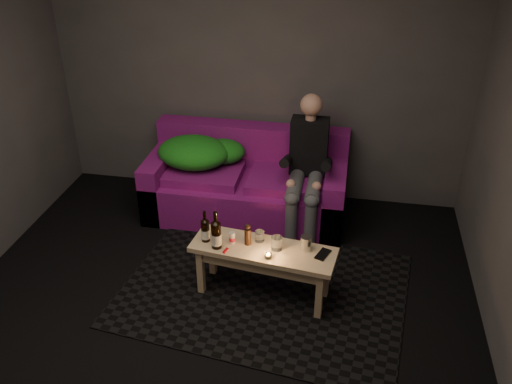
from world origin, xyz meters
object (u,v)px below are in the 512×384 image
(beer_bottle_a, at_px, (205,230))
(sofa, at_px, (247,185))
(steel_cup, at_px, (306,243))
(beer_bottle_b, at_px, (216,234))
(person, at_px, (307,164))
(coffee_table, at_px, (263,256))

(beer_bottle_a, bearing_deg, sofa, 85.89)
(beer_bottle_a, xyz_separation_m, steel_cup, (0.77, 0.02, -0.04))
(sofa, distance_m, beer_bottle_b, 1.28)
(steel_cup, bearing_deg, beer_bottle_b, -172.13)
(sofa, height_order, person, person)
(sofa, xyz_separation_m, steel_cup, (0.68, -1.16, 0.22))
(steel_cup, bearing_deg, sofa, 120.43)
(beer_bottle_a, relative_size, steel_cup, 2.28)
(coffee_table, distance_m, steel_cup, 0.35)
(person, xyz_separation_m, coffee_table, (-0.21, -1.05, -0.28))
(sofa, height_order, beer_bottle_b, sofa)
(beer_bottle_b, bearing_deg, coffee_table, 8.92)
(person, distance_m, coffee_table, 1.10)
(person, distance_m, beer_bottle_b, 1.24)
(coffee_table, height_order, beer_bottle_a, beer_bottle_a)
(coffee_table, distance_m, beer_bottle_a, 0.48)
(coffee_table, xyz_separation_m, beer_bottle_a, (-0.45, 0.01, 0.18))
(coffee_table, height_order, steel_cup, steel_cup)
(sofa, relative_size, person, 1.50)
(coffee_table, relative_size, beer_bottle_b, 3.62)
(steel_cup, bearing_deg, beer_bottle_a, -178.25)
(person, height_order, beer_bottle_b, person)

